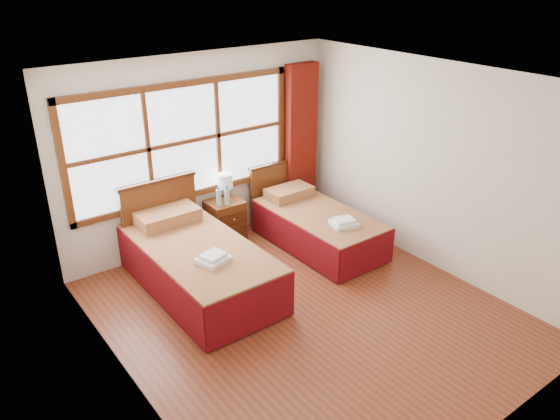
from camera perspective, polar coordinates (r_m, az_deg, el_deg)
floor at (r=6.28m, az=2.71°, el=-10.65°), size 4.50×4.50×0.00m
ceiling at (r=5.23m, az=3.28°, el=13.31°), size 4.50×4.50×0.00m
wall_back at (r=7.37m, az=-8.30°, el=6.02°), size 4.00×0.00×4.00m
wall_left at (r=4.74m, az=-16.12°, el=-5.80°), size 0.00×4.50×4.50m
wall_right at (r=6.99m, az=15.75°, el=4.28°), size 0.00×4.50×4.50m
window at (r=7.17m, az=-10.00°, el=7.05°), size 3.16×0.06×1.56m
curtain at (r=8.15m, az=2.17°, el=7.11°), size 0.50×0.16×2.30m
bed_left at (r=6.61m, az=-8.66°, el=-5.48°), size 1.13×2.20×1.10m
bed_right at (r=7.56m, az=3.76°, el=-1.59°), size 0.97×1.99×0.94m
nightstand at (r=7.62m, az=-5.72°, el=-1.25°), size 0.47×0.46×0.62m
towels_left at (r=6.08m, az=-6.99°, el=-5.03°), size 0.39×0.36×0.10m
towels_right at (r=7.08m, az=6.72°, el=-1.32°), size 0.39×0.37×0.10m
lamp at (r=7.43m, az=-5.75°, el=2.96°), size 0.20×0.20×0.38m
bottle_near at (r=7.33m, az=-6.42°, el=1.32°), size 0.07×0.07×0.26m
bottle_far at (r=7.35m, az=-5.56°, el=1.47°), size 0.07×0.07×0.27m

